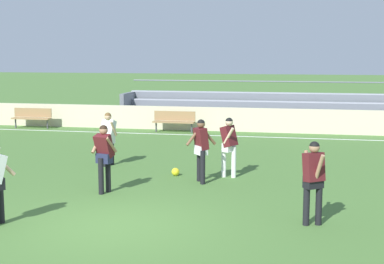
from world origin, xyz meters
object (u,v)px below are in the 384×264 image
bench_near_wall_gap (174,120)px  player_dark_wide_left (104,153)px  bench_far_right (32,116)px  soccer_ball (175,172)px  player_dark_overlapping (313,176)px  player_dark_deep_cover (201,145)px  player_white_trailing_run (108,134)px  bleacher_stand (301,109)px  player_dark_pressing_high (229,142)px

bench_near_wall_gap → player_dark_wide_left: 10.61m
bench_far_right → player_dark_wide_left: (7.39, -10.57, 0.45)m
bench_far_right → soccer_ball: (8.63, -8.34, -0.44)m
player_dark_wide_left → player_dark_overlapping: size_ratio=0.99×
player_dark_overlapping → bench_far_right: bearing=135.3°
bench_near_wall_gap → player_dark_deep_cover: player_dark_deep_cover is taller
bench_near_wall_gap → player_white_trailing_run: 7.40m
player_dark_overlapping → soccer_ball: size_ratio=7.63×
bleacher_stand → player_dark_wide_left: size_ratio=10.04×
bench_near_wall_gap → bench_far_right: same height
bleacher_stand → player_white_trailing_run: (-5.55, -10.36, 0.12)m
bench_near_wall_gap → player_dark_wide_left: (0.79, -10.57, 0.45)m
player_dark_deep_cover → player_dark_wide_left: 2.60m
bleacher_stand → player_dark_pressing_high: bearing=-99.0°
player_dark_overlapping → soccer_ball: player_dark_overlapping is taller
player_dark_wide_left → bench_far_right: bearing=125.0°
bleacher_stand → bench_near_wall_gap: size_ratio=9.31×
player_white_trailing_run → bleacher_stand: bearing=61.8°
player_dark_deep_cover → player_dark_overlapping: bearing=-48.0°
bench_far_right → player_dark_overlapping: 17.32m
bench_near_wall_gap → player_white_trailing_run: (-0.27, -7.38, 0.41)m
player_dark_overlapping → player_dark_deep_cover: bearing=132.0°
player_white_trailing_run → player_dark_wide_left: 3.37m
bench_far_right → player_white_trailing_run: 9.73m
bench_far_right → player_white_trailing_run: player_white_trailing_run is taller
player_dark_pressing_high → player_dark_wide_left: 3.58m
player_dark_deep_cover → player_dark_wide_left: size_ratio=1.00×
bench_far_right → player_dark_wide_left: size_ratio=1.08×
player_white_trailing_run → soccer_ball: size_ratio=7.34×
player_dark_deep_cover → player_white_trailing_run: (-3.14, 1.63, -0.04)m
bench_near_wall_gap → player_dark_pressing_high: player_dark_pressing_high is taller
bench_near_wall_gap → player_dark_pressing_high: size_ratio=1.09×
player_dark_overlapping → bleacher_stand: bearing=91.6°
soccer_ball → bench_near_wall_gap: bearing=103.7°
bench_far_right → player_dark_overlapping: player_dark_overlapping is taller
bench_near_wall_gap → player_dark_wide_left: bearing=-85.7°
player_white_trailing_run → player_dark_wide_left: size_ratio=0.97×
bleacher_stand → player_dark_wide_left: 14.28m
bench_near_wall_gap → player_white_trailing_run: player_white_trailing_run is taller
soccer_ball → bleacher_stand: bearing=74.0°
bench_near_wall_gap → player_dark_pressing_high: bearing=-67.0°
player_dark_pressing_high → player_dark_wide_left: player_dark_wide_left is taller
player_dark_pressing_high → soccer_ball: 1.71m
bleacher_stand → player_dark_deep_cover: bleacher_stand is taller
player_white_trailing_run → player_dark_wide_left: player_dark_wide_left is taller
player_dark_wide_left → player_dark_deep_cover: bearing=36.9°
player_dark_deep_cover → player_dark_wide_left: bearing=-143.1°
bleacher_stand → player_dark_wide_left: bleacher_stand is taller
bleacher_stand → soccer_ball: size_ratio=76.19×
bleacher_stand → player_dark_wide_left: bearing=-108.3°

